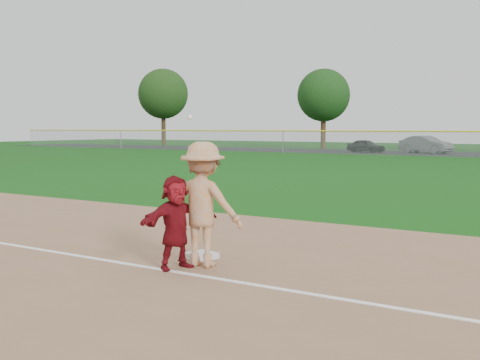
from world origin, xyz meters
The scene contains 9 objects.
ground centered at (0.00, 0.00, 0.00)m, with size 160.00×160.00×0.00m, color #0F480E.
foul_line centered at (0.00, -0.80, 0.03)m, with size 60.00×0.10×0.01m, color white.
first_base centered at (0.02, 0.22, 0.07)m, with size 0.45×0.45×0.10m, color silver.
base_runner centered at (0.11, -0.60, 0.78)m, with size 1.41×0.45×1.52m, color maroon.
car_left centered at (-13.99, 45.02, 0.61)m, with size 1.42×3.54×1.21m, color black.
car_mid centered at (-8.82, 46.21, 0.79)m, with size 1.65×4.72×1.55m, color slate.
first_base_play centered at (0.37, -0.21, 1.04)m, with size 1.44×1.00×2.49m.
tree_0 centered at (-44.00, 52.00, 6.59)m, with size 6.40×6.40×9.81m.
tree_1 centered at (-22.00, 53.00, 5.83)m, with size 5.80×5.80×8.75m.
Camera 1 is at (6.14, -8.11, 2.30)m, focal length 45.00 mm.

